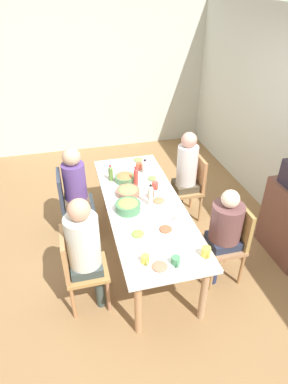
% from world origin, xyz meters
% --- Properties ---
extents(ground_plane, '(7.51, 7.51, 0.00)m').
position_xyz_m(ground_plane, '(0.00, 0.00, 0.00)').
color(ground_plane, olive).
extents(wall_left, '(0.12, 4.08, 2.60)m').
position_xyz_m(wall_left, '(-3.19, 0.00, 1.30)').
color(wall_left, silver).
rests_on(wall_left, ground_plane).
extents(dining_table, '(2.27, 0.83, 0.72)m').
position_xyz_m(dining_table, '(0.00, 0.00, 0.65)').
color(dining_table, white).
rests_on(dining_table, ground_plane).
extents(chair_0, '(0.40, 0.40, 0.90)m').
position_xyz_m(chair_0, '(-0.57, 0.79, 0.51)').
color(chair_0, '#A8804F').
rests_on(chair_0, ground_plane).
extents(person_0, '(0.30, 0.30, 1.26)m').
position_xyz_m(person_0, '(-0.57, 0.70, 0.74)').
color(person_0, brown).
rests_on(person_0, ground_plane).
extents(chair_1, '(0.40, 0.40, 0.90)m').
position_xyz_m(chair_1, '(0.57, 0.79, 0.51)').
color(chair_1, '#A47751').
rests_on(chair_1, ground_plane).
extents(person_1, '(0.32, 0.32, 1.13)m').
position_xyz_m(person_1, '(0.57, 0.70, 0.68)').
color(person_1, navy).
rests_on(person_1, ground_plane).
extents(chair_2, '(0.40, 0.40, 0.90)m').
position_xyz_m(chair_2, '(0.57, -0.79, 0.51)').
color(chair_2, '#AB8349').
rests_on(chair_2, ground_plane).
extents(person_2, '(0.31, 0.31, 1.26)m').
position_xyz_m(person_2, '(0.57, -0.70, 0.75)').
color(person_2, '#383538').
rests_on(person_2, ground_plane).
extents(chair_3, '(0.40, 0.40, 0.90)m').
position_xyz_m(chair_3, '(-0.57, -0.79, 0.51)').
color(chair_3, '#333E43').
rests_on(chair_3, ground_plane).
extents(person_3, '(0.30, 0.30, 1.22)m').
position_xyz_m(person_3, '(-0.57, -0.70, 0.73)').
color(person_3, '#4F423B').
rests_on(person_3, ground_plane).
extents(plate_0, '(0.22, 0.22, 0.04)m').
position_xyz_m(plate_0, '(0.52, -0.19, 0.74)').
color(plate_0, white).
rests_on(plate_0, dining_table).
extents(plate_1, '(0.23, 0.23, 0.04)m').
position_xyz_m(plate_1, '(0.51, 0.09, 0.74)').
color(plate_1, silver).
rests_on(plate_1, dining_table).
extents(plate_2, '(0.20, 0.20, 0.04)m').
position_xyz_m(plate_2, '(-0.46, 0.22, 0.74)').
color(plate_2, white).
rests_on(plate_2, dining_table).
extents(plate_3, '(0.23, 0.23, 0.04)m').
position_xyz_m(plate_3, '(-0.99, 0.17, 0.74)').
color(plate_3, white).
rests_on(plate_3, dining_table).
extents(plate_4, '(0.24, 0.24, 0.04)m').
position_xyz_m(plate_4, '(0.02, 0.17, 0.74)').
color(plate_4, white).
rests_on(plate_4, dining_table).
extents(plate_5, '(0.25, 0.25, 0.04)m').
position_xyz_m(plate_5, '(0.98, -0.11, 0.74)').
color(plate_5, white).
rests_on(plate_5, dining_table).
extents(bowl_0, '(0.27, 0.27, 0.09)m').
position_xyz_m(bowl_0, '(-0.21, -0.14, 0.77)').
color(bowl_0, '#94674F').
rests_on(bowl_0, dining_table).
extents(bowl_1, '(0.27, 0.27, 0.11)m').
position_xyz_m(bowl_1, '(0.09, -0.20, 0.78)').
color(bowl_1, '#467E52').
rests_on(bowl_1, dining_table).
extents(bowl_2, '(0.24, 0.24, 0.09)m').
position_xyz_m(bowl_2, '(-0.52, -0.11, 0.77)').
color(bowl_2, '#558351').
rests_on(bowl_2, dining_table).
extents(cup_0, '(0.11, 0.07, 0.08)m').
position_xyz_m(cup_0, '(0.88, -0.21, 0.76)').
color(cup_0, yellow).
rests_on(cup_0, dining_table).
extents(cup_1, '(0.11, 0.08, 0.08)m').
position_xyz_m(cup_1, '(-0.26, 0.20, 0.76)').
color(cup_1, '#CE463A').
rests_on(cup_1, dining_table).
extents(cup_2, '(0.12, 0.08, 0.08)m').
position_xyz_m(cup_2, '(0.97, 0.04, 0.76)').
color(cup_2, '#4A8F5F').
rests_on(cup_2, dining_table).
extents(cup_3, '(0.11, 0.08, 0.08)m').
position_xyz_m(cup_3, '(-0.09, 0.11, 0.76)').
color(cup_3, '#D5543E').
rests_on(cup_3, dining_table).
extents(cup_4, '(0.12, 0.08, 0.09)m').
position_xyz_m(cup_4, '(0.93, 0.33, 0.77)').
color(cup_4, '#DDCC49').
rests_on(cup_4, dining_table).
extents(cup_5, '(0.12, 0.08, 0.07)m').
position_xyz_m(cup_5, '(0.40, 0.26, 0.76)').
color(cup_5, white).
rests_on(cup_5, dining_table).
extents(cup_6, '(0.12, 0.08, 0.09)m').
position_xyz_m(cup_6, '(-0.77, 0.13, 0.76)').
color(cup_6, '#CC5535').
rests_on(cup_6, dining_table).
extents(bottle_0, '(0.05, 0.05, 0.25)m').
position_xyz_m(bottle_0, '(-0.39, 0.00, 0.84)').
color(bottle_0, red).
rests_on(bottle_0, dining_table).
extents(bottle_1, '(0.06, 0.06, 0.26)m').
position_xyz_m(bottle_1, '(0.05, 0.06, 0.84)').
color(bottle_1, beige).
rests_on(bottle_1, dining_table).
extents(bottle_2, '(0.06, 0.06, 0.21)m').
position_xyz_m(bottle_2, '(-0.58, -0.27, 0.82)').
color(bottle_2, '#557831').
rests_on(bottle_2, dining_table).
extents(bottle_3, '(0.07, 0.07, 0.19)m').
position_xyz_m(bottle_3, '(-0.66, 0.18, 0.81)').
color(bottle_3, silver).
rests_on(bottle_3, dining_table).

